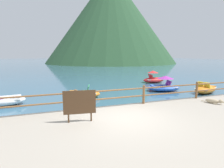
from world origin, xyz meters
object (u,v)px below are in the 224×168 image
Objects in this scene: pedal_boat_1 at (164,86)px; pedal_boat_3 at (154,79)px; sign_board at (80,103)px; pedal_boat_0 at (82,94)px; pedal_boat_4 at (206,89)px; dog_resting at (214,101)px; pedal_boat_2 at (4,100)px.

pedal_boat_3 is at bearing 68.00° from pedal_boat_1.
sign_board is 0.47× the size of pedal_boat_0.
sign_board is at bearing -159.85° from pedal_boat_4.
pedal_boat_2 is at bearing 155.54° from dog_resting.
pedal_boat_1 is at bearing -112.00° from pedal_boat_3.
sign_board reaches higher than pedal_boat_0.
pedal_boat_3 is 0.89× the size of pedal_boat_4.
pedal_boat_0 reaches higher than dog_resting.
pedal_boat_2 is (-4.52, -0.40, 0.04)m from pedal_boat_0.
pedal_boat_1 is at bearing 0.20° from pedal_boat_0.
pedal_boat_2 reaches higher than dog_resting.
pedal_boat_3 is at bearing 19.24° from pedal_boat_2.
pedal_boat_4 is (2.51, -1.70, -0.10)m from pedal_boat_1.
pedal_boat_0 is 0.98× the size of pedal_boat_4.
pedal_boat_2 is 13.56m from pedal_boat_4.
pedal_boat_3 is at bearing 26.33° from pedal_boat_0.
pedal_boat_3 is (8.08, 4.00, 0.16)m from pedal_boat_0.
pedal_boat_1 is at bearing 145.96° from pedal_boat_4.
pedal_boat_0 is 9.01m from pedal_boat_3.
dog_resting is at bearing -132.61° from pedal_boat_4.
sign_board is 0.52× the size of pedal_boat_2.
pedal_boat_2 is 0.87× the size of pedal_boat_4.
pedal_boat_3 is (9.10, 9.34, -0.72)m from sign_board.
dog_resting is 0.38× the size of pedal_boat_0.
pedal_boat_0 is at bearing -153.67° from pedal_boat_3.
pedal_boat_3 is at bearing 76.12° from dog_resting.
pedal_boat_4 is (0.91, -5.67, -0.11)m from pedal_boat_3.
pedal_boat_1 is 11.00m from pedal_boat_2.
pedal_boat_1 reaches higher than pedal_boat_4.
sign_board is at bearing -134.26° from pedal_boat_3.
pedal_boat_4 reaches higher than pedal_boat_0.
sign_board is at bearing -100.89° from pedal_boat_0.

